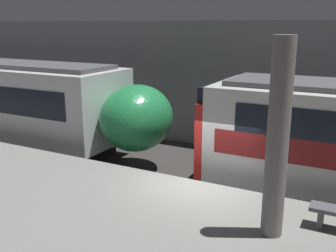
{
  "coord_description": "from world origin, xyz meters",
  "views": [
    {
      "loc": [
        3.68,
        -8.84,
        5.09
      ],
      "look_at": [
        -1.45,
        0.95,
        2.21
      ],
      "focal_mm": 42.0,
      "sensor_mm": 36.0,
      "label": 1
    }
  ],
  "objects": [
    {
      "name": "station_rear_barrier",
      "position": [
        0.0,
        6.31,
        2.61
      ],
      "size": [
        50.0,
        0.15,
        5.22
      ],
      "color": "gray",
      "rests_on": "ground"
    },
    {
      "name": "support_pillar_near",
      "position": [
        2.26,
        -1.79,
        3.02
      ],
      "size": [
        0.41,
        0.41,
        3.79
      ],
      "color": "slate",
      "rests_on": "platform"
    },
    {
      "name": "platform",
      "position": [
        0.0,
        -2.42,
        0.56
      ],
      "size": [
        40.0,
        4.84,
        1.12
      ],
      "color": "slate",
      "rests_on": "ground"
    },
    {
      "name": "ground_plane",
      "position": [
        0.0,
        0.0,
        0.0
      ],
      "size": [
        120.0,
        120.0,
        0.0
      ],
      "primitive_type": "plane",
      "color": "#33302D"
    }
  ]
}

